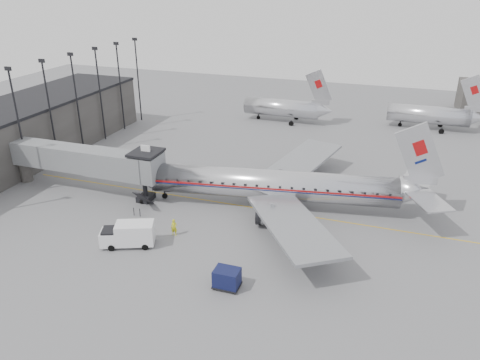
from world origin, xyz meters
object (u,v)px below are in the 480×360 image
(service_van, at_px, (128,234))
(baggage_cart_white, at_px, (292,224))
(airliner, at_px, (279,185))
(ramp_worker, at_px, (174,227))
(baggage_cart_navy, at_px, (227,278))

(service_van, bearing_deg, baggage_cart_white, 6.58)
(service_van, distance_m, baggage_cart_white, 17.30)
(airliner, distance_m, service_van, 18.36)
(baggage_cart_white, bearing_deg, ramp_worker, -137.06)
(airliner, xyz_separation_m, baggage_cart_navy, (-0.31, -16.80, -1.90))
(baggage_cart_white, relative_size, ramp_worker, 1.39)
(baggage_cart_navy, xyz_separation_m, ramp_worker, (-8.55, 6.72, -0.05))
(baggage_cart_white, height_order, ramp_worker, ramp_worker)
(baggage_cart_navy, bearing_deg, baggage_cart_white, 74.56)
(baggage_cart_white, distance_m, ramp_worker, 12.66)
(baggage_cart_navy, distance_m, ramp_worker, 10.87)
(airliner, height_order, service_van, airliner)
(service_van, xyz_separation_m, ramp_worker, (3.48, 3.41, -0.40))
(baggage_cart_white, bearing_deg, airliner, 138.68)
(baggage_cart_white, bearing_deg, baggage_cart_navy, -84.89)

